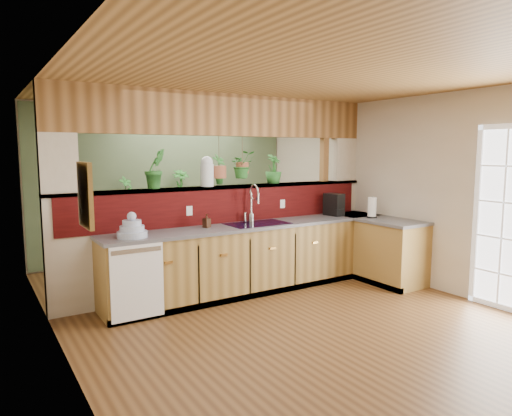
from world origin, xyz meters
TOP-DOWN VIEW (x-y plane):
  - ground at (0.00, 0.00)m, footprint 4.60×7.00m
  - ceiling at (0.00, 0.00)m, footprint 4.60×7.00m
  - wall_back at (0.00, 3.50)m, footprint 4.60×0.02m
  - wall_left at (-2.30, 0.00)m, footprint 0.02×7.00m
  - wall_right at (2.30, 0.00)m, footprint 0.02×7.00m
  - pass_through_partition at (0.03, 1.35)m, footprint 4.60×0.21m
  - pass_through_ledge at (0.00, 1.35)m, footprint 4.60×0.21m
  - header_beam at (0.00, 1.35)m, footprint 4.60×0.15m
  - sage_backwall at (0.00, 3.48)m, footprint 4.55×0.02m
  - countertop at (0.84, 0.87)m, footprint 4.14×1.52m
  - dishwasher at (-1.48, 0.66)m, footprint 0.58×0.03m
  - navy_sink at (0.25, 0.98)m, footprint 0.82×0.50m
  - framed_print at (-2.27, -0.80)m, footprint 0.04×0.35m
  - faucet at (0.27, 1.13)m, footprint 0.23×0.23m
  - dish_stack at (-1.45, 0.89)m, footprint 0.33×0.33m
  - soap_dispenser at (-0.46, 1.05)m, footprint 0.10×0.10m
  - coffee_maker at (1.63, 1.02)m, footprint 0.17×0.29m
  - paper_towel at (1.94, 0.56)m, footprint 0.15×0.15m
  - glass_jar at (-0.30, 1.35)m, footprint 0.18×0.18m
  - ledge_plant_left at (-1.00, 1.35)m, footprint 0.32×0.28m
  - ledge_plant_right at (0.76, 1.35)m, footprint 0.30×0.30m
  - hanging_plant_a at (-0.12, 1.35)m, footprint 0.25×0.22m
  - hanging_plant_b at (0.24, 1.35)m, footprint 0.39×0.35m
  - shelving_console at (-0.18, 3.25)m, footprint 1.56×0.64m
  - shelf_plant_a at (-0.81, 3.25)m, footprint 0.28×0.24m
  - shelf_plant_b at (0.13, 3.25)m, footprint 0.30×0.30m
  - floor_plant at (0.92, 2.74)m, footprint 0.70×0.63m

SIDE VIEW (x-z plane):
  - ground at x=0.00m, z-range -0.01..0.01m
  - floor_plant at x=0.92m, z-range 0.00..0.68m
  - countertop at x=0.84m, z-range 0.00..0.90m
  - dishwasher at x=-1.48m, z-range 0.05..0.87m
  - shelving_console at x=-0.18m, z-range -0.01..1.01m
  - navy_sink at x=0.25m, z-range 0.73..0.91m
  - soap_dispenser at x=-0.46m, z-range 0.90..1.07m
  - dish_stack at x=-1.45m, z-range 0.85..1.13m
  - paper_towel at x=1.94m, z-range 0.89..1.20m
  - coffee_maker at x=1.63m, z-range 0.89..1.21m
  - faucet at x=0.27m, z-range 0.92..1.43m
  - pass_through_partition at x=0.03m, z-range -0.11..2.49m
  - shelf_plant_a at x=-0.81m, z-range 1.01..1.45m
  - shelf_plant_b at x=0.13m, z-range 1.01..1.54m
  - wall_back at x=0.00m, z-range 0.00..2.60m
  - wall_left at x=-2.30m, z-range 0.00..2.60m
  - wall_right at x=2.30m, z-range 0.00..2.60m
  - sage_backwall at x=0.00m, z-range 0.02..2.58m
  - pass_through_ledge at x=0.00m, z-range 1.35..1.39m
  - framed_print at x=-2.27m, z-range 1.32..1.78m
  - glass_jar at x=-0.30m, z-range 1.39..1.79m
  - ledge_plant_right at x=0.76m, z-range 1.39..1.81m
  - ledge_plant_left at x=-1.00m, z-range 1.39..1.88m
  - hanging_plant_a at x=-0.12m, z-range 1.46..2.02m
  - hanging_plant_b at x=0.24m, z-range 1.58..2.08m
  - header_beam at x=0.00m, z-range 2.05..2.60m
  - ceiling at x=0.00m, z-range 2.60..2.60m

